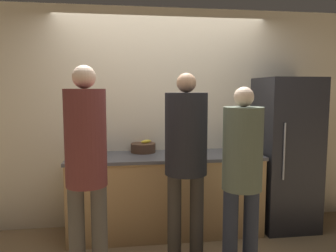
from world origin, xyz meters
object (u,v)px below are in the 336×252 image
fruit_bowl (143,148)px  utensil_crock (179,147)px  refrigerator (285,153)px  person_left (86,161)px  person_center (186,149)px  cup_blue (175,152)px  person_right (242,168)px  bottle_clear (203,146)px

fruit_bowl → utensil_crock: 0.43m
fruit_bowl → utensil_crock: (0.42, -0.05, 0.01)m
refrigerator → fruit_bowl: 1.69m
fruit_bowl → utensil_crock: utensil_crock is taller
person_left → fruit_bowl: person_left is taller
person_center → cup_blue: 0.62m
person_left → utensil_crock: person_left is taller
person_center → utensil_crock: (0.08, 0.82, -0.13)m
person_left → person_center: person_left is taller
person_left → utensil_crock: bearing=50.0°
person_center → cup_blue: (0.00, 0.60, -0.14)m
person_left → person_center: (0.87, 0.31, 0.02)m
person_center → person_right: size_ratio=1.08×
person_right → bottle_clear: (-0.06, 1.11, 0.00)m
refrigerator → utensil_crock: bearing=173.2°
refrigerator → person_center: person_center is taller
fruit_bowl → refrigerator: bearing=-6.8°
refrigerator → bottle_clear: (-0.98, 0.10, 0.10)m
person_center → utensil_crock: person_center is taller
person_center → fruit_bowl: size_ratio=6.18×
refrigerator → person_left: person_left is taller
person_left → utensil_crock: 1.48m
refrigerator → person_center: 1.51m
bottle_clear → cup_blue: bearing=-154.6°
person_right → utensil_crock: size_ratio=6.63×
bottle_clear → person_left: bearing=-138.4°
utensil_crock → refrigerator: bearing=-6.8°
utensil_crock → bottle_clear: (0.27, -0.05, 0.01)m
fruit_bowl → cup_blue: bearing=-38.1°
refrigerator → fruit_bowl: size_ratio=6.13×
utensil_crock → person_right: bearing=-74.0°
fruit_bowl → bottle_clear: bottle_clear is taller
person_right → fruit_bowl: person_right is taller
refrigerator → person_center: (-1.33, -0.67, 0.21)m
refrigerator → cup_blue: refrigerator is taller
refrigerator → utensil_crock: 1.26m
refrigerator → bottle_clear: size_ratio=9.14×
person_left → bottle_clear: 1.63m
refrigerator → person_right: refrigerator is taller
person_center → utensil_crock: size_ratio=7.15×
refrigerator → person_center: size_ratio=0.99×
person_right → fruit_bowl: 1.42m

